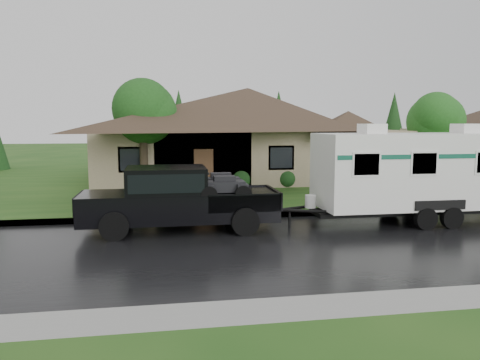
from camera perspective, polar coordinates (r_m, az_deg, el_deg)
The scene contains 10 objects.
ground at distance 15.86m, azimuth 2.97°, elevation -6.15°, with size 140.00×140.00×0.00m, color #214C17.
road at distance 13.97m, azimuth 4.75°, elevation -7.96°, with size 140.00×8.00×0.01m, color black.
curb at distance 18.00m, azimuth 1.43°, elevation -4.31°, with size 140.00×0.50×0.15m, color gray.
lawn at distance 30.47m, azimuth -3.10°, elevation 0.35°, with size 140.00×26.00×0.15m, color #214C17.
house_main at distance 29.46m, azimuth 1.58°, elevation 6.98°, with size 19.44×10.80×6.90m.
tree_left_green at distance 23.93m, azimuth -11.77°, elevation 8.25°, with size 3.51×3.51×5.82m.
tree_right_green at distance 28.77m, azimuth 22.81°, elevation 6.77°, with size 3.15×3.15×5.21m.
shrub_row at distance 25.13m, azimuth 2.88°, elevation 0.25°, with size 13.60×1.00×1.00m.
pickup_truck at distance 15.76m, azimuth -7.81°, elevation -2.03°, with size 6.45×2.45×2.15m.
travel_trailer at distance 18.18m, azimuth 21.16°, elevation 1.12°, with size 7.96×2.80×3.57m.
Camera 1 is at (-3.34, -15.08, 3.61)m, focal length 35.00 mm.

